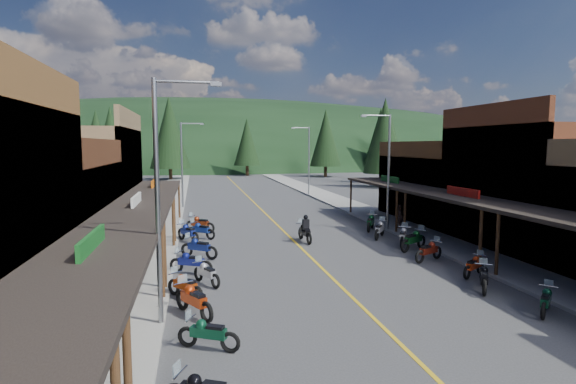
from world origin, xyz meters
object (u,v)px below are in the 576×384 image
bike_west_8 (191,261)px  bike_east_8 (413,239)px  pine_7 (60,138)px  bike_east_11 (371,222)px  streetlight_2 (387,166)px  bike_west_10 (188,232)px  pine_1 (96,138)px  bike_east_4 (546,299)px  rider_on_bike (305,231)px  shop_west_3 (74,181)px  bike_west_4 (208,332)px  bike_west_5 (194,298)px  bike_west_12 (200,223)px  pine_9 (390,142)px  shop_east_2 (542,187)px  pine_4 (326,138)px  pine_11 (385,136)px  pine_8 (63,145)px  streetlight_0 (162,191)px  bike_west_6 (185,285)px  bike_west_9 (199,246)px  streetlight_3 (308,158)px  shop_west_2 (22,219)px  streetlight_1 (183,161)px  bike_east_10 (380,228)px  bike_west_7 (207,272)px  bike_west_11 (201,229)px  pine_2 (169,133)px  pine_5 (380,135)px  pine_10 (111,139)px  shop_east_3 (449,188)px  bike_east_7 (429,250)px  bike_east_5 (484,277)px  pine_3 (247,142)px  pine_6 (450,142)px

bike_west_8 → bike_east_8: bearing=-52.4°
pine_7 → bike_east_11: 77.93m
streetlight_2 → bike_west_10: size_ratio=3.55×
pine_1 → bike_east_4: bearing=-68.8°
bike_east_4 → rider_on_bike: bearing=160.1°
shop_west_3 → bike_west_4: 21.16m
bike_west_5 → bike_west_12: (0.39, 15.27, 0.01)m
bike_west_10 → pine_9: bearing=19.8°
shop_east_2 → pine_4: (4.22, 58.30, 3.72)m
pine_11 → rider_on_bike: 38.32m
pine_8 → pine_9: 46.27m
streetlight_0 → shop_east_2: bearing=20.4°
bike_west_6 → bike_west_9: bike_west_9 is taller
bike_west_9 → bike_east_11: bike_east_11 is taller
bike_east_4 → pine_9: bearing=118.7°
bike_east_4 → bike_east_11: (-0.11, 15.85, 0.11)m
streetlight_3 → shop_west_2: bearing=-126.2°
shop_west_2 → bike_west_6: size_ratio=5.43×
streetlight_1 → bike_east_10: bearing=-52.5°
bike_west_5 → bike_west_9: 8.16m
bike_west_7 → bike_east_11: bearing=11.8°
pine_8 → bike_west_11: pine_8 is taller
pine_2 → streetlight_0: bearing=-87.3°
shop_west_3 → bike_west_5: shop_west_3 is taller
pine_5 → pine_11: pine_5 is taller
pine_1 → streetlight_1: bearing=-70.4°
pine_7 → bike_west_11: 73.32m
pine_7 → bike_west_7: (26.48, -77.80, -6.68)m
shop_west_2 → bike_east_10: bearing=11.7°
pine_10 → shop_east_3: bearing=-50.6°
shop_east_2 → bike_east_7: 8.79m
bike_west_9 → bike_east_4: bike_west_9 is taller
pine_8 → bike_east_8: (28.06, -37.81, -5.31)m
pine_4 → bike_east_10: size_ratio=5.64×
streetlight_3 → bike_east_5: streetlight_3 is taller
bike_west_5 → bike_east_7: bike_west_5 is taller
pine_1 → bike_east_7: bearing=-67.0°
pine_1 → bike_west_7: (18.48, -71.80, -6.68)m
bike_west_5 → bike_east_11: bearing=17.5°
shop_east_2 → shop_east_3: (-0.03, 9.60, -0.99)m
pine_9 → bike_east_10: 43.79m
pine_9 → bike_west_10: size_ratio=4.79×
streetlight_2 → bike_east_4: (-0.87, -15.58, -3.93)m
pine_4 → pine_10: (-36.00, -10.00, -0.45)m
pine_3 → pine_7: pine_7 is taller
pine_6 → pine_7: size_ratio=0.88×
streetlight_0 → bike_west_9: size_ratio=3.62×
bike_east_10 → pine_9: bearing=100.4°
bike_west_5 → rider_on_bike: 12.76m
shop_east_3 → bike_east_7: shop_east_3 is taller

